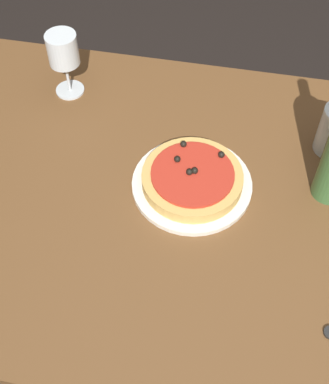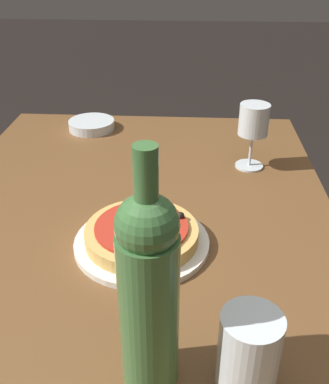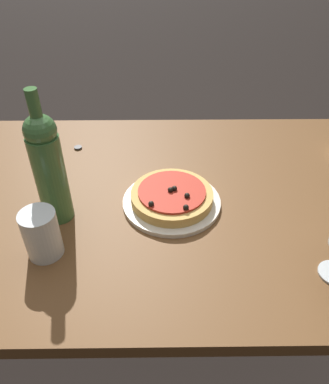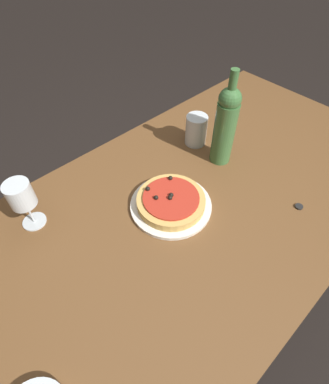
{
  "view_description": "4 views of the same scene",
  "coord_description": "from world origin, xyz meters",
  "px_view_note": "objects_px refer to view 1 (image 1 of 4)",
  "views": [
    {
      "loc": [
        -0.03,
        -0.65,
        1.63
      ],
      "look_at": [
        -0.16,
        -0.02,
        0.78
      ],
      "focal_mm": 50.0,
      "sensor_mm": 36.0,
      "label": 1
    },
    {
      "loc": [
        0.56,
        0.12,
        1.25
      ],
      "look_at": [
        -0.12,
        0.08,
        0.85
      ],
      "focal_mm": 42.0,
      "sensor_mm": 36.0,
      "label": 2
    },
    {
      "loc": [
        -0.08,
        0.77,
        1.37
      ],
      "look_at": [
        -0.09,
        0.02,
        0.76
      ],
      "focal_mm": 35.0,
      "sensor_mm": 36.0,
      "label": 3
    },
    {
      "loc": [
        -0.52,
        -0.38,
        1.46
      ],
      "look_at": [
        -0.11,
        0.06,
        0.79
      ],
      "focal_mm": 28.0,
      "sensor_mm": 36.0,
      "label": 4
    }
  ],
  "objects_px": {
    "dining_table": "(238,230)",
    "wine_glass": "(63,52)",
    "pizza": "(192,178)",
    "dinner_plate": "(192,184)"
  },
  "relations": [
    {
      "from": "dining_table",
      "to": "wine_glass",
      "type": "relative_size",
      "value": 9.68
    },
    {
      "from": "dining_table",
      "to": "wine_glass",
      "type": "bearing_deg",
      "value": 149.19
    },
    {
      "from": "dining_table",
      "to": "pizza",
      "type": "xyz_separation_m",
      "value": [
        -0.11,
        0.03,
        0.11
      ]
    },
    {
      "from": "dining_table",
      "to": "dinner_plate",
      "type": "distance_m",
      "value": 0.15
    },
    {
      "from": "dinner_plate",
      "to": "pizza",
      "type": "xyz_separation_m",
      "value": [
        -0.0,
        0.0,
        0.02
      ]
    },
    {
      "from": "dining_table",
      "to": "pizza",
      "type": "bearing_deg",
      "value": 162.63
    },
    {
      "from": "dinner_plate",
      "to": "dining_table",
      "type": "bearing_deg",
      "value": -17.22
    },
    {
      "from": "dinner_plate",
      "to": "pizza",
      "type": "relative_size",
      "value": 1.2
    },
    {
      "from": "dinner_plate",
      "to": "pizza",
      "type": "height_order",
      "value": "pizza"
    },
    {
      "from": "dining_table",
      "to": "wine_glass",
      "type": "height_order",
      "value": "wine_glass"
    }
  ]
}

